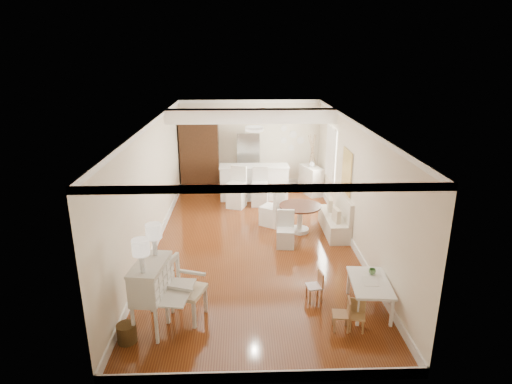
{
  "coord_description": "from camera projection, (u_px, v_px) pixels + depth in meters",
  "views": [
    {
      "loc": [
        -0.26,
        -9.16,
        4.25
      ],
      "look_at": [
        0.06,
        0.3,
        1.13
      ],
      "focal_mm": 30.0,
      "sensor_mm": 36.0,
      "label": 1
    }
  ],
  "objects": [
    {
      "name": "breakfast_counter",
      "position": [
        254.0,
        182.0,
        12.82
      ],
      "size": [
        2.05,
        0.65,
        1.03
      ],
      "primitive_type": "cube",
      "color": "white",
      "rests_on": "ground"
    },
    {
      "name": "branch_vase",
      "position": [
        312.0,
        163.0,
        13.14
      ],
      "size": [
        0.22,
        0.22,
        0.19
      ],
      "primitive_type": "imported",
      "rotation": [
        0.0,
        0.0,
        -0.24
      ],
      "color": "silver",
      "rests_on": "sideboard"
    },
    {
      "name": "kids_chair_a",
      "position": [
        341.0,
        314.0,
        6.79
      ],
      "size": [
        0.3,
        0.3,
        0.56
      ],
      "primitive_type": "cube",
      "rotation": [
        0.0,
        0.0,
        -1.69
      ],
      "color": "#9A6E46",
      "rests_on": "ground"
    },
    {
      "name": "sideboard",
      "position": [
        311.0,
        180.0,
        13.28
      ],
      "size": [
        0.69,
        1.0,
        0.87
      ],
      "primitive_type": "cube",
      "rotation": [
        0.0,
        0.0,
        0.34
      ],
      "color": "silver",
      "rests_on": "ground"
    },
    {
      "name": "bar_stool_right",
      "position": [
        260.0,
        187.0,
        12.24
      ],
      "size": [
        0.49,
        0.49,
        1.11
      ],
      "primitive_type": "cube",
      "rotation": [
        0.0,
        0.0,
        -0.11
      ],
      "color": "silver",
      "rests_on": "ground"
    },
    {
      "name": "pantry_cabinet",
      "position": [
        200.0,
        154.0,
        13.59
      ],
      "size": [
        1.2,
        0.6,
        2.3
      ],
      "primitive_type": "cube",
      "color": "#381E11",
      "rests_on": "ground"
    },
    {
      "name": "gustavian_armchair",
      "position": [
        186.0,
        290.0,
        7.02
      ],
      "size": [
        0.76,
        0.76,
        1.05
      ],
      "primitive_type": "cube",
      "rotation": [
        0.0,
        0.0,
        1.26
      ],
      "color": "silver",
      "rests_on": "ground"
    },
    {
      "name": "banquette",
      "position": [
        335.0,
        213.0,
        10.42
      ],
      "size": [
        0.52,
        1.6,
        0.98
      ],
      "primitive_type": "cube",
      "color": "silver",
      "rests_on": "ground"
    },
    {
      "name": "wicker_basket",
      "position": [
        127.0,
        333.0,
        6.54
      ],
      "size": [
        0.4,
        0.4,
        0.3
      ],
      "primitive_type": "cylinder",
      "rotation": [
        0.0,
        0.0,
        -0.43
      ],
      "color": "#483216",
      "rests_on": "ground"
    },
    {
      "name": "kids_table",
      "position": [
        369.0,
        295.0,
        7.34
      ],
      "size": [
        0.73,
        1.12,
        0.54
      ],
      "primitive_type": "cube",
      "rotation": [
        0.0,
        0.0,
        -0.08
      ],
      "color": "white",
      "rests_on": "ground"
    },
    {
      "name": "pencil_cup",
      "position": [
        372.0,
        272.0,
        7.48
      ],
      "size": [
        0.14,
        0.14,
        0.1
      ],
      "primitive_type": "imported",
      "rotation": [
        0.0,
        0.0,
        0.14
      ],
      "color": "#5B8D52",
      "rests_on": "kids_table"
    },
    {
      "name": "bar_stool_left",
      "position": [
        236.0,
        187.0,
        12.08
      ],
      "size": [
        0.61,
        0.61,
        1.17
      ],
      "primitive_type": "cube",
      "rotation": [
        0.0,
        0.0,
        -0.36
      ],
      "color": "white",
      "rests_on": "ground"
    },
    {
      "name": "slip_chair_near",
      "position": [
        285.0,
        230.0,
        9.66
      ],
      "size": [
        0.43,
        0.45,
        0.83
      ],
      "primitive_type": "cube",
      "rotation": [
        0.0,
        0.0,
        -0.09
      ],
      "color": "silver",
      "rests_on": "ground"
    },
    {
      "name": "fridge",
      "position": [
        259.0,
        161.0,
        13.7
      ],
      "size": [
        0.75,
        0.65,
        1.8
      ],
      "primitive_type": "imported",
      "color": "silver",
      "rests_on": "ground"
    },
    {
      "name": "secretary_bureau",
      "position": [
        152.0,
        295.0,
        6.76
      ],
      "size": [
        1.01,
        1.03,
        1.15
      ],
      "primitive_type": "cube",
      "rotation": [
        0.0,
        0.0,
        -0.13
      ],
      "color": "silver",
      "rests_on": "ground"
    },
    {
      "name": "room",
      "position": [
        255.0,
        156.0,
        9.72
      ],
      "size": [
        9.0,
        9.04,
        2.82
      ],
      "color": "brown",
      "rests_on": "ground"
    },
    {
      "name": "kids_chair_c",
      "position": [
        357.0,
        316.0,
        6.79
      ],
      "size": [
        0.3,
        0.3,
        0.51
      ],
      "primitive_type": "cube",
      "rotation": [
        0.0,
        0.0,
        -0.26
      ],
      "color": "tan",
      "rests_on": "ground"
    },
    {
      "name": "kids_chair_b",
      "position": [
        314.0,
        286.0,
        7.61
      ],
      "size": [
        0.3,
        0.3,
        0.55
      ],
      "primitive_type": "cube",
      "rotation": [
        0.0,
        0.0,
        -1.42
      ],
      "color": "#AF764F",
      "rests_on": "ground"
    },
    {
      "name": "dining_table",
      "position": [
        300.0,
        219.0,
        10.47
      ],
      "size": [
        1.32,
        1.32,
        0.69
      ],
      "primitive_type": "cylinder",
      "rotation": [
        0.0,
        0.0,
        0.37
      ],
      "color": "#442115",
      "rests_on": "ground"
    },
    {
      "name": "slip_chair_far",
      "position": [
        272.0,
        206.0,
        10.87
      ],
      "size": [
        0.67,
        0.67,
        1.0
      ],
      "primitive_type": "cube",
      "rotation": [
        0.0,
        0.0,
        -2.15
      ],
      "color": "white",
      "rests_on": "ground"
    }
  ]
}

